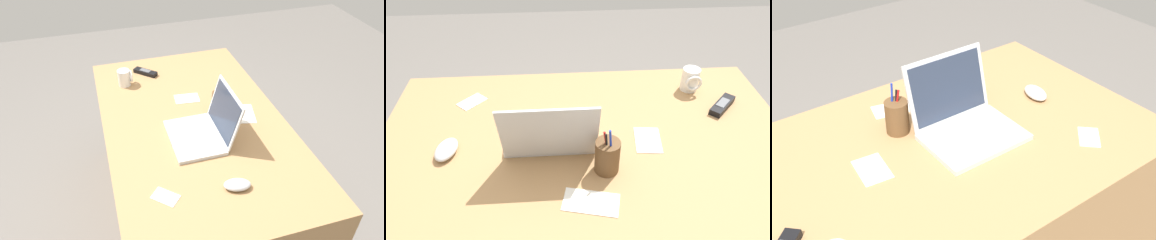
% 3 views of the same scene
% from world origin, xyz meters
% --- Properties ---
extents(ground_plane, '(6.00, 6.00, 0.00)m').
position_xyz_m(ground_plane, '(0.00, 0.00, 0.00)').
color(ground_plane, slate).
extents(desk, '(1.49, 0.91, 0.73)m').
position_xyz_m(desk, '(0.00, 0.00, 0.36)').
color(desk, '#A87C4F').
rests_on(desk, ground).
extents(laptop, '(0.31, 0.30, 0.24)m').
position_xyz_m(laptop, '(0.13, 0.01, 0.78)').
color(laptop, silver).
rests_on(laptop, desk).
extents(computer_mouse, '(0.09, 0.12, 0.04)m').
position_xyz_m(computer_mouse, '(0.48, 0.04, 0.74)').
color(computer_mouse, silver).
rests_on(computer_mouse, desk).
extents(coffee_mug_white, '(0.07, 0.08, 0.10)m').
position_xyz_m(coffee_mug_white, '(-0.46, -0.28, 0.77)').
color(coffee_mug_white, white).
rests_on(coffee_mug_white, desk).
extents(cordless_phone, '(0.14, 0.14, 0.03)m').
position_xyz_m(cordless_phone, '(-0.55, -0.15, 0.74)').
color(cordless_phone, black).
rests_on(cordless_phone, desk).
extents(pen_holder, '(0.08, 0.08, 0.18)m').
position_xyz_m(pen_holder, '(-0.05, 0.15, 0.78)').
color(pen_holder, brown).
rests_on(pen_holder, desk).
extents(paper_note_near_laptop, '(0.12, 0.12, 0.00)m').
position_xyz_m(paper_note_near_laptop, '(0.44, -0.26, 0.73)').
color(paper_note_near_laptop, white).
rests_on(paper_note_near_laptop, desk).
extents(paper_note_left, '(0.10, 0.14, 0.00)m').
position_xyz_m(paper_note_left, '(-0.22, 0.02, 0.73)').
color(paper_note_left, white).
rests_on(paper_note_left, desk).
extents(paper_note_right, '(0.18, 0.12, 0.00)m').
position_xyz_m(paper_note_right, '(0.01, 0.28, 0.73)').
color(paper_note_right, white).
rests_on(paper_note_right, desk).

